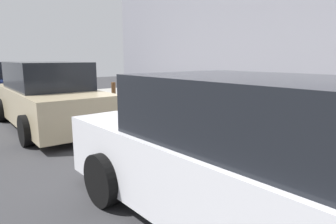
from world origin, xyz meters
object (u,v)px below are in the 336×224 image
Objects in this scene: suitcase_navy_8 at (158,106)px; fire_hydrant at (130,99)px; suitcase_black_9 at (146,104)px; suitcase_navy_1 at (283,130)px; suitcase_olive_4 at (217,118)px; parked_car_beige_1 at (48,97)px; suitcase_red_5 at (198,117)px; suitcase_silver_7 at (171,109)px; bollard_post at (114,96)px; suitcase_maroon_6 at (187,111)px; suitcase_silver_0 at (308,134)px; suitcase_black_2 at (259,123)px; suitcase_teal_3 at (234,121)px; parked_car_white_0 at (255,161)px.

suitcase_navy_8 is 1.02× the size of fire_hydrant.
suitcase_navy_1 is at bearing -179.07° from suitcase_black_9.
suitcase_olive_4 is 3.42m from fire_hydrant.
parked_car_beige_1 is (5.10, 2.36, 0.28)m from suitcase_navy_1.
suitcase_black_9 is at bearing 3.39° from suitcase_navy_8.
suitcase_silver_7 is (0.97, -0.03, 0.04)m from suitcase_red_5.
suitcase_navy_8 is 0.86× the size of bollard_post.
suitcase_navy_1 is 2.55m from suitcase_maroon_6.
fire_hydrant is at bearing -0.68° from suitcase_silver_0.
suitcase_silver_0 is 0.98m from suitcase_black_2.
suitcase_olive_4 is 1.28× the size of suitcase_silver_7.
suitcase_navy_8 is (3.01, 0.07, -0.04)m from suitcase_black_2.
suitcase_silver_0 is at bearing 179.78° from suitcase_navy_8.
suitcase_black_9 reaches higher than suitcase_navy_8.
suitcase_black_2 is at bearing -152.38° from parked_car_beige_1.
suitcase_silver_0 reaches higher than suitcase_olive_4.
suitcase_red_5 is at bearing 166.37° from suitcase_maroon_6.
suitcase_silver_7 is 0.99× the size of fire_hydrant.
fire_hydrant is (3.42, 0.02, 0.04)m from suitcase_olive_4.
suitcase_teal_3 is 1.43× the size of suitcase_navy_8.
suitcase_black_9 is at bearing 1.68° from suitcase_black_2.
suitcase_navy_8 is at bearing 0.60° from suitcase_navy_1.
suitcase_black_9 is at bearing 4.12° from suitcase_silver_7.
parked_car_white_0 reaches higher than suitcase_maroon_6.
suitcase_maroon_6 is 0.19× the size of parked_car_white_0.
suitcase_maroon_6 is 4.28m from parked_car_white_0.
suitcase_silver_7 reaches higher than suitcase_red_5.
suitcase_black_2 is 1.55m from suitcase_red_5.
fire_hydrant is 0.84× the size of bollard_post.
parked_car_white_0 is at bearing 145.01° from suitcase_maroon_6.
fire_hydrant is at bearing -93.51° from parked_car_beige_1.
suitcase_olive_4 is at bearing -9.50° from suitcase_teal_3.
suitcase_navy_1 reaches higher than suitcase_olive_4.
suitcase_black_9 is at bearing -24.75° from parked_car_white_0.
suitcase_navy_1 is 0.52m from suitcase_black_2.
suitcase_silver_0 is at bearing 179.05° from suitcase_silver_7.
suitcase_silver_0 is at bearing 179.32° from fire_hydrant.
bollard_post is at bearing 2.37° from suitcase_olive_4.
suitcase_black_2 is 1.32× the size of suitcase_black_9.
suitcase_navy_1 reaches higher than suitcase_black_9.
suitcase_silver_7 is (2.51, 0.03, -0.05)m from suitcase_black_2.
suitcase_teal_3 is at bearing 9.89° from suitcase_black_2.
suitcase_teal_3 reaches higher than suitcase_black_2.
suitcase_teal_3 is 1.36× the size of suitcase_black_9.
suitcase_teal_3 is 0.22× the size of parked_car_white_0.
suitcase_silver_0 is 1.20× the size of suitcase_olive_4.
suitcase_navy_1 is at bearing -179.40° from suitcase_navy_8.
suitcase_red_5 is (2.07, 0.02, -0.07)m from suitcase_navy_1.
suitcase_red_5 is (2.52, -0.03, -0.10)m from suitcase_silver_0.
suitcase_silver_0 is 2.37m from parked_car_white_0.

